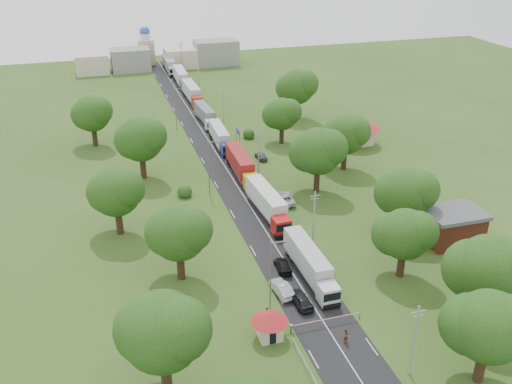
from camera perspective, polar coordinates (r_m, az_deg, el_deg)
name	(u,v)px	position (r m, az deg, el deg)	size (l,w,h in m)	color
ground	(264,228)	(90.80, 0.81, -3.65)	(260.00, 260.00, 0.00)	#2F4B19
road	(232,178)	(107.96, -2.38, 1.38)	(8.00, 200.00, 0.04)	black
boom_barrier	(316,322)	(70.45, 5.99, -12.80)	(9.22, 0.35, 1.18)	slate
guard_booth	(270,322)	(68.00, 1.36, -12.91)	(4.40, 4.40, 3.45)	beige
info_sign	(238,134)	(121.47, -1.81, 5.77)	(0.12, 3.10, 4.10)	slate
pole_0	(414,340)	(64.01, 15.52, -14.03)	(1.60, 0.24, 9.00)	gray
pole_1	(314,218)	(84.47, 5.82, -2.58)	(1.60, 0.24, 9.00)	gray
pole_2	(259,150)	(108.37, 0.27, 4.19)	(1.60, 0.24, 9.00)	gray
pole_3	(223,108)	(133.86, -3.27, 8.43)	(1.60, 0.24, 9.00)	gray
pole_4	(199,78)	(160.19, -5.70, 11.28)	(1.60, 0.24, 9.00)	gray
pole_5	(181,56)	(187.01, -7.47, 13.31)	(1.60, 0.24, 9.00)	gray
lamp_0	(272,272)	(70.28, 1.57, -8.04)	(2.03, 0.22, 10.00)	slate
lamp_1	(209,165)	(100.17, -4.68, 2.76)	(2.03, 0.22, 10.00)	slate
lamp_2	(176,107)	(132.58, -7.99, 8.44)	(2.03, 0.22, 10.00)	slate
tree_0	(488,326)	(64.05, 22.20, -12.26)	(8.80, 8.80, 11.07)	#382616
tree_1	(489,269)	(72.02, 22.27, -7.13)	(9.60, 9.60, 12.05)	#382616
tree_2	(404,234)	(78.70, 14.62, -4.05)	(8.00, 8.00, 10.10)	#382616
tree_3	(406,192)	(88.81, 14.79, -0.03)	(8.80, 8.80, 11.07)	#382616
tree_4	(318,151)	(100.14, 6.20, 4.11)	(9.60, 9.60, 12.05)	#382616
tree_5	(345,134)	(110.68, 8.94, 5.75)	(8.80, 8.80, 11.07)	#382616
tree_6	(282,114)	(123.15, 2.59, 7.81)	(8.00, 8.00, 10.10)	#382616
tree_7	(297,87)	(139.27, 4.11, 10.46)	(9.60, 9.60, 12.05)	#382616
tree_9	(162,331)	(58.69, -9.39, -13.51)	(9.60, 9.60, 12.05)	#382616
tree_10	(178,232)	(75.97, -7.79, -3.99)	(8.80, 8.80, 11.07)	#382616
tree_11	(116,191)	(88.78, -13.87, 0.07)	(8.80, 8.80, 11.07)	#382616
tree_12	(140,139)	(107.31, -11.50, 5.24)	(9.60, 9.60, 12.05)	#382616
tree_13	(92,113)	(126.15, -16.12, 7.56)	(8.80, 8.80, 11.07)	#382616
house_brick	(452,226)	(90.96, 19.04, -3.24)	(8.60, 6.60, 5.20)	maroon
house_cream	(355,128)	(125.24, 9.89, 6.34)	(10.08, 10.08, 5.80)	beige
distant_town	(164,58)	(191.41, -9.17, 13.13)	(52.00, 8.00, 8.00)	gray
church	(146,48)	(198.25, -10.94, 13.99)	(5.00, 5.00, 12.30)	beige
truck_0	(310,263)	(78.45, 5.40, -7.10)	(2.68, 14.95, 4.14)	silver
truck_1	(268,203)	(93.41, 1.19, -1.15)	(3.41, 15.73, 4.35)	#AD1513
truck_2	(241,165)	(108.11, -1.50, 2.76)	(3.00, 15.67, 4.34)	gold
truck_3	(220,137)	(122.99, -3.60, 5.54)	(2.84, 14.26, 3.95)	navy
truck_4	(205,115)	(137.59, -5.09, 7.71)	(3.10, 13.95, 3.85)	silver
truck_5	(192,93)	(155.18, -6.42, 9.86)	(2.83, 15.64, 4.33)	maroon
truck_6	(181,77)	(171.14, -7.51, 11.32)	(3.02, 15.78, 4.37)	#296E42
truck_7	(170,65)	(187.24, -8.64, 12.49)	(2.91, 15.21, 4.21)	#B7B7B7
car_lane_front	(301,299)	(73.97, 4.50, -10.65)	(1.96, 4.86, 1.66)	black
car_lane_mid	(282,288)	(75.75, 2.59, -9.61)	(1.71, 4.92, 1.62)	#AEB2B7
car_lane_rear	(283,266)	(80.48, 2.71, -7.37)	(1.85, 4.56, 1.32)	black
car_verge_near	(285,198)	(98.65, 2.89, -0.58)	(2.76, 5.99, 1.67)	silver
car_verge_far	(261,156)	(116.28, 0.51, 3.62)	(1.65, 4.09, 1.39)	#4F5255
pedestrian_near	(346,337)	(68.81, 9.00, -14.10)	(0.66, 0.43, 1.81)	gray
pedestrian_booth	(267,315)	(71.20, 1.14, -12.16)	(0.86, 0.67, 1.77)	gray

